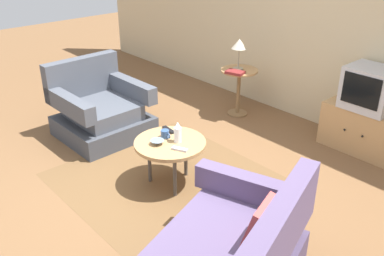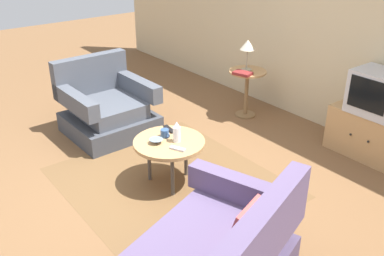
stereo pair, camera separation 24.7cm
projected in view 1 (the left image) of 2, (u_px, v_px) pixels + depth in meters
ground_plane at (159, 193)px, 4.12m from camera, size 16.00×16.00×0.00m
back_wall at (325, 16)px, 5.06m from camera, size 9.00×0.12×2.70m
area_rug at (171, 183)px, 4.27m from camera, size 2.14×1.90×0.00m
armchair at (100, 111)px, 5.14m from camera, size 0.96×0.98×0.89m
coffee_table at (170, 145)px, 4.08m from camera, size 0.69×0.69×0.47m
side_table at (239, 83)px, 5.60m from camera, size 0.49×0.49×0.63m
tv_stand at (363, 129)px, 4.79m from camera, size 0.88×0.44×0.52m
television at (371, 88)px, 4.56m from camera, size 0.52×0.44×0.47m
table_lamp at (239, 46)px, 5.39m from camera, size 0.19×0.19×0.40m
vase at (178, 132)px, 4.01m from camera, size 0.07×0.07×0.21m
mug at (165, 134)px, 4.12m from camera, size 0.13×0.08×0.08m
bowl at (157, 142)px, 4.01m from camera, size 0.13×0.13×0.04m
tv_remote_dark at (168, 130)px, 4.27m from camera, size 0.18×0.07×0.02m
tv_remote_silver at (180, 149)px, 3.91m from camera, size 0.16×0.11×0.02m
book at (235, 72)px, 5.37m from camera, size 0.26×0.21×0.03m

